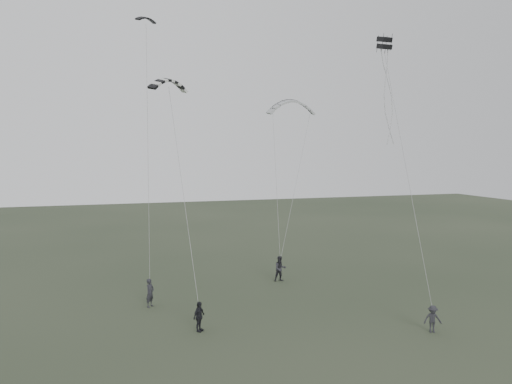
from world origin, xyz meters
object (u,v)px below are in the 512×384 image
object	(u,v)px
flyer_left	(150,293)
flyer_far	(433,319)
flyer_center	(199,317)
kite_pale_large	(292,101)
kite_dark_small	(146,18)
kite_striped	(169,80)
flyer_right	(280,269)
kite_box	(384,43)

from	to	relation	value
flyer_left	flyer_far	size ratio (longest dim) A/B	1.21
flyer_center	kite_pale_large	bearing A→B (deg)	5.98
flyer_left	kite_dark_small	xyz separation A→B (m)	(0.38, 3.71, 17.93)
flyer_center	kite_striped	xyz separation A→B (m)	(-0.89, 4.48, 13.32)
flyer_center	kite_striped	distance (m)	14.08
flyer_right	kite_striped	bearing A→B (deg)	-154.21
kite_pale_large	kite_striped	world-z (taller)	kite_pale_large
kite_dark_small	kite_pale_large	xyz separation A→B (m)	(12.53, 4.98, -4.74)
kite_dark_small	kite_box	size ratio (longest dim) A/B	1.94
kite_pale_large	kite_box	world-z (taller)	kite_box
kite_striped	kite_dark_small	bearing A→B (deg)	71.74
flyer_far	kite_pale_large	world-z (taller)	kite_pale_large
flyer_center	flyer_far	world-z (taller)	flyer_center
flyer_far	flyer_right	bearing A→B (deg)	127.48
flyer_left	kite_box	size ratio (longest dim) A/B	2.43
flyer_center	flyer_far	distance (m)	12.74
flyer_left	kite_dark_small	world-z (taller)	kite_dark_small
flyer_far	kite_dark_small	xyz separation A→B (m)	(-13.90, 12.81, 18.09)
kite_striped	kite_box	world-z (taller)	kite_box
flyer_center	kite_pale_large	world-z (taller)	kite_pale_large
flyer_far	flyer_left	bearing A→B (deg)	166.16
flyer_far	kite_pale_large	bearing A→B (deg)	113.08
flyer_right	flyer_far	distance (m)	13.24
flyer_right	flyer_center	world-z (taller)	flyer_right
flyer_far	kite_striped	bearing A→B (deg)	165.85
flyer_far	kite_box	distance (m)	16.90
kite_striped	flyer_center	bearing A→B (deg)	-108.38
flyer_right	kite_pale_large	bearing A→B (deg)	61.64
flyer_left	kite_pale_large	distance (m)	20.40
kite_dark_small	kite_box	distance (m)	15.90
flyer_left	kite_pale_large	world-z (taller)	kite_pale_large
kite_striped	kite_box	size ratio (longest dim) A/B	3.47
kite_pale_large	kite_box	distance (m)	12.38
kite_striped	kite_box	bearing A→B (deg)	-40.90
flyer_left	flyer_center	bearing A→B (deg)	-117.05
kite_striped	flyer_right	bearing A→B (deg)	-4.33
flyer_left	kite_striped	xyz separation A→B (m)	(1.27, -0.71, 13.24)
flyer_far	kite_striped	size ratio (longest dim) A/B	0.58
flyer_center	kite_dark_small	size ratio (longest dim) A/B	1.15
flyer_far	kite_pale_large	distance (m)	22.28
kite_dark_small	kite_box	world-z (taller)	kite_dark_small
flyer_right	flyer_center	xyz separation A→B (m)	(-7.85, -8.62, -0.13)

